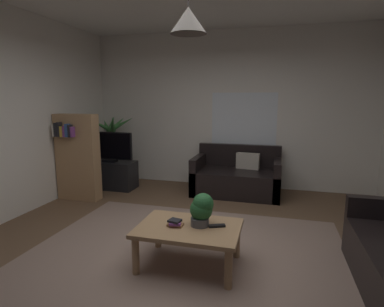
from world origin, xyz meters
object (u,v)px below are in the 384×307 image
object	(u,v)px
pendant_lamp	(188,20)
book_on_table_1	(175,223)
remote_on_table_0	(217,226)
tv	(109,147)
coffee_table	(189,232)
book_on_table_0	(175,225)
potted_palm_corner	(112,149)
tv_stand	(111,175)
couch_under_window	(237,178)
book_on_table_2	(175,221)
potted_plant_on_table	(202,209)
bookshelf_corner	(77,156)

from	to	relation	value
pendant_lamp	book_on_table_1	bearing A→B (deg)	-167.52
remote_on_table_0	tv	bearing A→B (deg)	24.41
coffee_table	book_on_table_0	xyz separation A→B (m)	(-0.13, -0.02, 0.07)
book_on_table_0	book_on_table_1	world-z (taller)	book_on_table_1
book_on_table_0	potted_palm_corner	world-z (taller)	potted_palm_corner
tv_stand	pendant_lamp	distance (m)	3.73
potted_palm_corner	pendant_lamp	bearing A→B (deg)	-48.95
couch_under_window	tv_stand	size ratio (longest dim) A/B	1.64
couch_under_window	book_on_table_2	size ratio (longest dim) A/B	12.96
tv	potted_plant_on_table	bearing A→B (deg)	-44.09
book_on_table_0	tv_stand	bearing A→B (deg)	131.16
tv	tv_stand	bearing A→B (deg)	90.00
tv	bookshelf_corner	distance (m)	0.72
potted_plant_on_table	tv	xyz separation A→B (m)	(-2.24, 2.17, 0.20)
couch_under_window	book_on_table_0	xyz separation A→B (m)	(-0.29, -2.55, 0.15)
book_on_table_2	bookshelf_corner	bearing A→B (deg)	144.20
book_on_table_1	tv	distance (m)	3.05
potted_plant_on_table	couch_under_window	bearing A→B (deg)	88.97
book_on_table_0	potted_palm_corner	size ratio (longest dim) A/B	0.11
potted_plant_on_table	potted_palm_corner	world-z (taller)	potted_palm_corner
book_on_table_2	tv_stand	distance (m)	3.04
remote_on_table_0	potted_plant_on_table	xyz separation A→B (m)	(-0.16, 0.01, 0.16)
book_on_table_0	tv	distance (m)	3.04
book_on_table_2	bookshelf_corner	world-z (taller)	bookshelf_corner
pendant_lamp	couch_under_window	bearing A→B (deg)	86.43
coffee_table	book_on_table_0	distance (m)	0.15
book_on_table_0	bookshelf_corner	distance (m)	2.71
couch_under_window	bookshelf_corner	distance (m)	2.70
coffee_table	bookshelf_corner	xyz separation A→B (m)	(-2.32, 1.55, 0.37)
book_on_table_2	potted_palm_corner	distance (m)	3.48
potted_palm_corner	book_on_table_0	bearing A→B (deg)	-50.81
book_on_table_2	tv	distance (m)	3.04
potted_plant_on_table	pendant_lamp	bearing A→B (deg)	-148.64
coffee_table	book_on_table_2	distance (m)	0.18
pendant_lamp	tv_stand	bearing A→B (deg)	133.24
book_on_table_0	book_on_table_1	bearing A→B (deg)	-83.48
couch_under_window	book_on_table_0	bearing A→B (deg)	-96.47
bookshelf_corner	book_on_table_2	bearing A→B (deg)	-35.80
coffee_table	pendant_lamp	world-z (taller)	pendant_lamp
book_on_table_1	tv	bearing A→B (deg)	131.35
bookshelf_corner	pendant_lamp	size ratio (longest dim) A/B	2.12
tv_stand	tv	bearing A→B (deg)	-90.00
book_on_table_0	coffee_table	bearing A→B (deg)	9.26
book_on_table_2	book_on_table_0	bearing A→B (deg)	37.63
tv_stand	potted_palm_corner	xyz separation A→B (m)	(-0.20, 0.41, 0.41)
remote_on_table_0	tv_stand	world-z (taller)	tv_stand
potted_plant_on_table	tv_stand	xyz separation A→B (m)	(-2.24, 2.20, -0.33)
book_on_table_2	tv_stand	size ratio (longest dim) A/B	0.13
book_on_table_1	bookshelf_corner	distance (m)	2.71
coffee_table	book_on_table_1	xyz separation A→B (m)	(-0.13, -0.03, 0.10)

